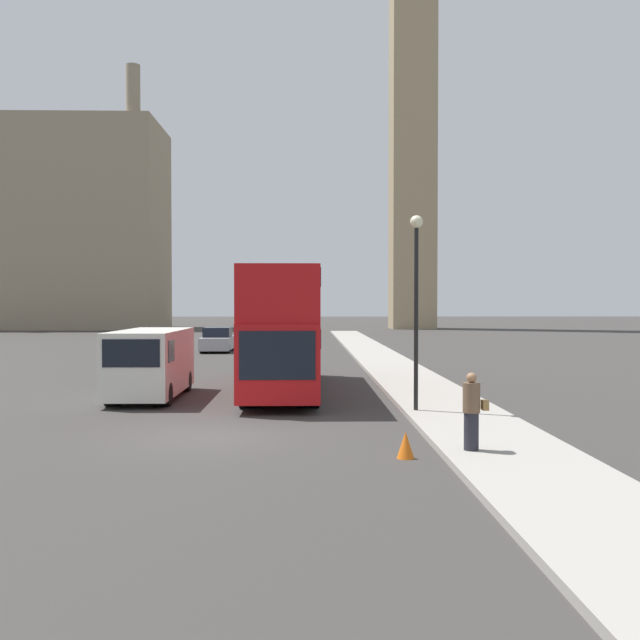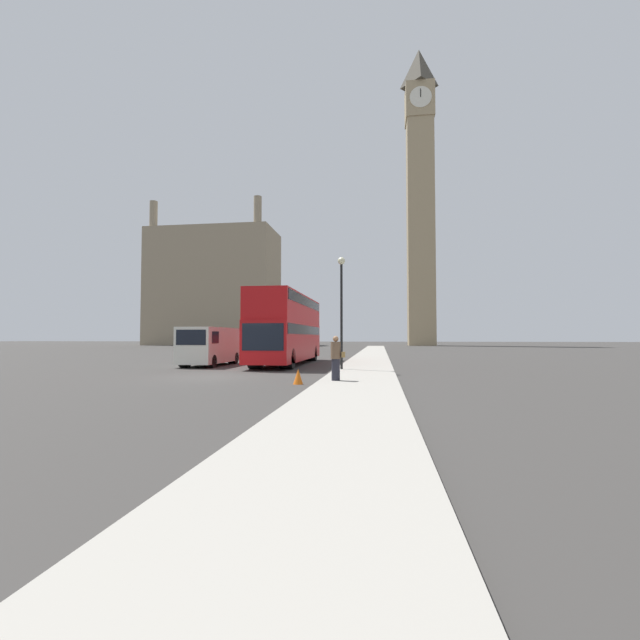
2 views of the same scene
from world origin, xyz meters
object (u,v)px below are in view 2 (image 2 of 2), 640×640
Objects in this scene: clock_tower at (420,192)px; street_lamp at (341,295)px; parked_sedan at (285,346)px; white_van at (210,345)px; red_double_decker_bus at (288,326)px; pedestrian at (336,358)px.

clock_tower reaches higher than street_lamp.
clock_tower is 14.47× the size of parked_sedan.
parked_sedan is at bearing 91.42° from white_van.
clock_tower is at bearing 74.05° from white_van.
red_double_decker_bus is at bearing -76.78° from parked_sedan.
street_lamp is (-10.22, -68.28, -27.93)m from clock_tower.
pedestrian is 6.17m from street_lamp.
red_double_decker_bus is (-14.11, -62.74, -29.31)m from clock_tower.
pedestrian is 33.18m from parked_sedan.
white_van is 22.74m from parked_sedan.
street_lamp is at bearing -71.58° from parked_sedan.
pedestrian is at bearing -69.20° from red_double_decker_bus.
parked_sedan is (-4.91, 20.89, -1.68)m from red_double_decker_bus.
red_double_decker_bus is 2.69× the size of parked_sedan.
white_van is 3.46× the size of pedestrian.
clock_tower is at bearing 77.32° from red_double_decker_bus.
street_lamp is at bearing -54.91° from red_double_decker_bus.
red_double_decker_bus is 2.09× the size of white_van.
street_lamp is 28.03m from parked_sedan.
clock_tower is at bearing 81.49° from street_lamp.
clock_tower is 80.52m from pedestrian.
parked_sedan is at bearing 105.91° from pedestrian.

